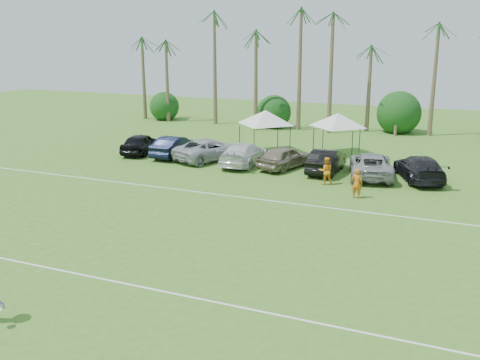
% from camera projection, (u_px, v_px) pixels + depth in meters
% --- Properties ---
extents(ground, '(120.00, 120.00, 0.00)m').
position_uv_depth(ground, '(76.00, 304.00, 18.48)').
color(ground, '#407122').
rests_on(ground, ground).
extents(field_lines, '(80.00, 12.10, 0.01)m').
position_uv_depth(field_lines, '(186.00, 230.00, 25.60)').
color(field_lines, white).
rests_on(field_lines, ground).
extents(palm_tree_0, '(2.40, 2.40, 8.90)m').
position_uv_depth(palm_tree_0, '(137.00, 51.00, 58.60)').
color(palm_tree_0, brown).
rests_on(palm_tree_0, ground).
extents(palm_tree_1, '(2.40, 2.40, 9.90)m').
position_uv_depth(palm_tree_1, '(177.00, 43.00, 56.51)').
color(palm_tree_1, brown).
rests_on(palm_tree_1, ground).
extents(palm_tree_2, '(2.40, 2.40, 10.90)m').
position_uv_depth(palm_tree_2, '(220.00, 34.00, 54.41)').
color(palm_tree_2, brown).
rests_on(palm_tree_2, ground).
extents(palm_tree_3, '(2.40, 2.40, 11.90)m').
position_uv_depth(palm_tree_3, '(257.00, 25.00, 52.70)').
color(palm_tree_3, brown).
rests_on(palm_tree_3, ground).
extents(palm_tree_4, '(2.40, 2.40, 8.90)m').
position_uv_depth(palm_tree_4, '(295.00, 52.00, 51.88)').
color(palm_tree_4, brown).
rests_on(palm_tree_4, ground).
extents(palm_tree_5, '(2.40, 2.40, 9.90)m').
position_uv_depth(palm_tree_5, '(336.00, 43.00, 50.15)').
color(palm_tree_5, brown).
rests_on(palm_tree_5, ground).
extents(palm_tree_6, '(2.40, 2.40, 10.90)m').
position_uv_depth(palm_tree_6, '(380.00, 34.00, 48.44)').
color(palm_tree_6, brown).
rests_on(palm_tree_6, ground).
extents(palm_tree_7, '(2.40, 2.40, 11.90)m').
position_uv_depth(palm_tree_7, '(427.00, 24.00, 46.72)').
color(palm_tree_7, brown).
rests_on(palm_tree_7, ground).
extents(bush_tree_0, '(4.00, 4.00, 4.00)m').
position_uv_depth(bush_tree_0, '(168.00, 103.00, 59.84)').
color(bush_tree_0, brown).
rests_on(bush_tree_0, ground).
extents(bush_tree_1, '(4.00, 4.00, 4.00)m').
position_uv_depth(bush_tree_1, '(278.00, 109.00, 54.99)').
color(bush_tree_1, brown).
rests_on(bush_tree_1, ground).
extents(bush_tree_2, '(4.00, 4.00, 4.00)m').
position_uv_depth(bush_tree_2, '(398.00, 115.00, 50.50)').
color(bush_tree_2, brown).
rests_on(bush_tree_2, ground).
extents(sideline_player_a, '(0.66, 0.46, 1.73)m').
position_uv_depth(sideline_player_a, '(357.00, 183.00, 30.46)').
color(sideline_player_a, orange).
rests_on(sideline_player_a, ground).
extents(sideline_player_b, '(1.04, 0.94, 1.75)m').
position_uv_depth(sideline_player_b, '(326.00, 171.00, 33.30)').
color(sideline_player_b, orange).
rests_on(sideline_player_b, ground).
extents(canopy_tent_left, '(4.82, 4.82, 3.91)m').
position_uv_depth(canopy_tent_left, '(266.00, 110.00, 42.12)').
color(canopy_tent_left, black).
rests_on(canopy_tent_left, ground).
extents(canopy_tent_right, '(4.61, 4.61, 3.74)m').
position_uv_depth(canopy_tent_right, '(338.00, 113.00, 41.55)').
color(canopy_tent_right, black).
rests_on(canopy_tent_right, ground).
extents(parked_car_0, '(2.62, 4.93, 1.60)m').
position_uv_depth(parked_car_0, '(141.00, 143.00, 42.19)').
color(parked_car_0, black).
rests_on(parked_car_0, ground).
extents(parked_car_1, '(1.69, 4.85, 1.60)m').
position_uv_depth(parked_car_1, '(175.00, 146.00, 41.11)').
color(parked_car_1, black).
rests_on(parked_car_1, ground).
extents(parked_car_2, '(4.60, 6.33, 1.60)m').
position_uv_depth(parked_car_2, '(209.00, 149.00, 39.95)').
color(parked_car_2, '#AEB1B8').
rests_on(parked_car_2, ground).
extents(parked_car_3, '(2.31, 5.54, 1.60)m').
position_uv_depth(parked_car_3, '(244.00, 154.00, 38.46)').
color(parked_car_3, silver).
rests_on(parked_car_3, ground).
extents(parked_car_4, '(3.16, 5.04, 1.60)m').
position_uv_depth(parked_car_4, '(284.00, 157.00, 37.44)').
color(parked_car_4, gray).
rests_on(parked_car_4, ground).
extents(parked_car_5, '(1.78, 4.88, 1.60)m').
position_uv_depth(parked_car_5, '(327.00, 161.00, 36.33)').
color(parked_car_5, black).
rests_on(parked_car_5, ground).
extents(parked_car_6, '(3.83, 6.19, 1.60)m').
position_uv_depth(parked_car_6, '(371.00, 165.00, 35.11)').
color(parked_car_6, '#97989B').
rests_on(parked_car_6, ground).
extents(parked_car_7, '(4.08, 5.95, 1.60)m').
position_uv_depth(parked_car_7, '(419.00, 168.00, 34.32)').
color(parked_car_7, black).
rests_on(parked_car_7, ground).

